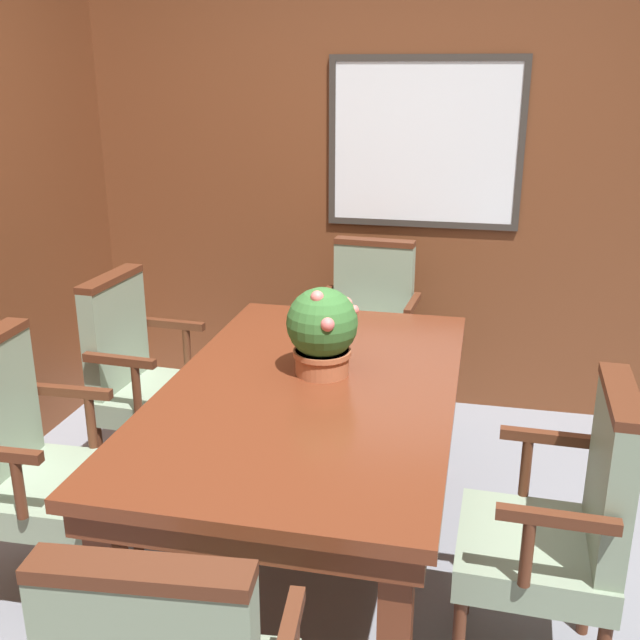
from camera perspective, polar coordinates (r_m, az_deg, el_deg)
The scene contains 8 objects.
ground_plane at distance 2.92m, azimuth -0.87°, elevation -21.08°, with size 14.00×14.00×0.00m, color gray.
wall_back at distance 4.20m, azimuth 5.27°, elevation 9.84°, with size 7.20×0.08×2.45m.
dining_table at distance 2.80m, azimuth -0.67°, elevation -6.71°, with size 1.05×1.82×0.76m.
chair_right_near at distance 2.47m, azimuth 18.00°, elevation -14.50°, with size 0.48×0.53×1.00m.
chair_head_far at distance 4.01m, azimuth 3.68°, elevation -0.54°, with size 0.54×0.50×1.00m.
chair_left_far at distance 3.49m, azimuth -13.41°, elevation -4.01°, with size 0.50×0.54×1.00m.
chair_left_near at distance 2.87m, azimuth -21.18°, elevation -9.95°, with size 0.48×0.53×1.00m.
potted_plant at distance 2.79m, azimuth 0.18°, elevation -0.75°, with size 0.27×0.29×0.34m.
Camera 1 is at (0.53, -2.18, 1.86)m, focal length 42.00 mm.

